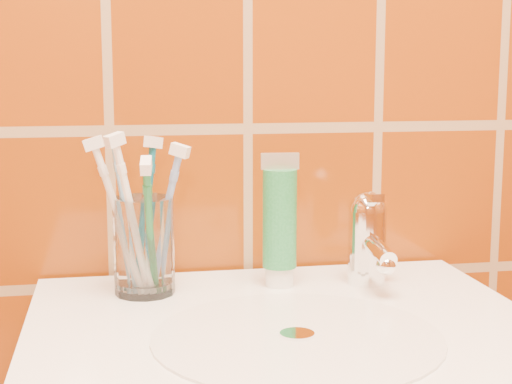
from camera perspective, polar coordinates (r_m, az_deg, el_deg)
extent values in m
cylinder|color=silver|center=(0.82, 3.01, -10.45)|extent=(0.30, 0.30, 0.00)
cylinder|color=white|center=(0.81, 3.01, -10.32)|extent=(0.04, 0.04, 0.00)
cylinder|color=white|center=(0.96, -8.14, -3.90)|extent=(0.09, 0.09, 0.12)
cylinder|color=white|center=(1.00, 1.71, -6.14)|extent=(0.04, 0.04, 0.02)
cylinder|color=#1B7238|center=(0.98, 1.73, -1.94)|extent=(0.04, 0.04, 0.12)
cube|color=beige|center=(0.97, 1.75, 2.26)|extent=(0.05, 0.01, 0.02)
cylinder|color=white|center=(1.01, 8.06, -3.97)|extent=(0.05, 0.05, 0.09)
sphere|color=white|center=(1.00, 8.12, -1.32)|extent=(0.05, 0.05, 0.05)
cylinder|color=white|center=(0.97, 8.78, -4.04)|extent=(0.02, 0.09, 0.03)
cube|color=white|center=(0.99, 8.36, -0.42)|extent=(0.02, 0.06, 0.01)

